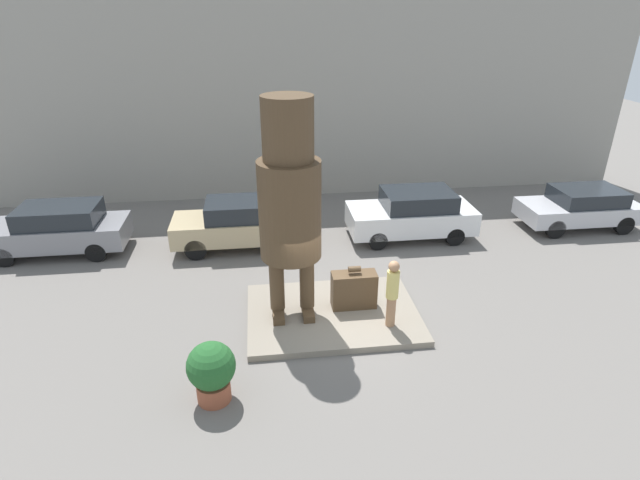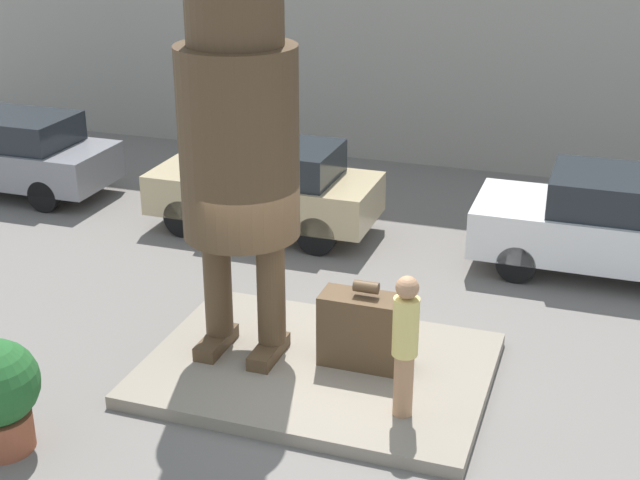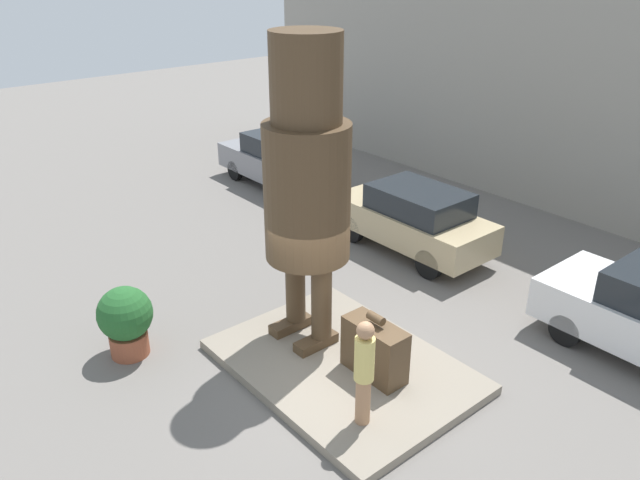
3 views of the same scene
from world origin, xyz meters
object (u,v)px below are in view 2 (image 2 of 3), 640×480
giant_suitcase (365,330)px  statue_figure (238,115)px  parked_car_tan (267,185)px  parked_car_grey (8,152)px  tourist (405,341)px  parked_car_white (613,223)px

giant_suitcase → statue_figure: bearing=-175.4°
statue_figure → giant_suitcase: size_ratio=4.65×
statue_figure → parked_car_tan: statue_figure is taller
statue_figure → parked_car_grey: bearing=146.8°
statue_figure → parked_car_tan: size_ratio=1.34×
tourist → parked_car_white: tourist is taller
parked_car_tan → parked_car_white: bearing=-179.2°
statue_figure → parked_car_grey: statue_figure is taller
tourist → parked_car_grey: size_ratio=0.40×
tourist → parked_car_grey: (-9.63, 5.60, -0.30)m
parked_car_grey → parked_car_white: size_ratio=1.03×
giant_suitcase → parked_car_white: bearing=56.9°
parked_car_tan → tourist: bearing=126.0°
parked_car_grey → parked_car_tan: (5.77, -0.29, 0.02)m
giant_suitcase → parked_car_grey: bearing=152.5°
statue_figure → parked_car_white: size_ratio=1.28×
giant_suitcase → parked_car_grey: size_ratio=0.27×
parked_car_white → tourist: bearing=68.4°
tourist → parked_car_white: size_ratio=0.42×
tourist → parked_car_tan: 6.56m
parked_car_grey → parked_car_white: parked_car_white is taller
tourist → parked_car_white: bearing=68.4°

